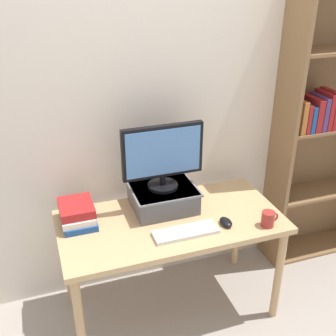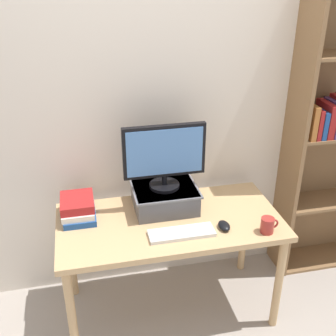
% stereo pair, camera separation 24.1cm
% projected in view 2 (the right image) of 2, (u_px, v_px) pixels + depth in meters
% --- Properties ---
extents(ground_plane, '(12.00, 12.00, 0.00)m').
position_uv_depth(ground_plane, '(170.00, 307.00, 2.81)').
color(ground_plane, '#9E9389').
extents(back_wall, '(7.00, 0.08, 2.60)m').
position_uv_depth(back_wall, '(154.00, 101.00, 2.61)').
color(back_wall, beige).
rests_on(back_wall, ground_plane).
extents(desk, '(1.32, 0.66, 0.70)m').
position_uv_depth(desk, '(170.00, 231.00, 2.53)').
color(desk, tan).
rests_on(desk, ground_plane).
extents(riser_box, '(0.39, 0.35, 0.14)m').
position_uv_depth(riser_box, '(165.00, 196.00, 2.59)').
color(riser_box, '#515156').
rests_on(riser_box, desk).
extents(computer_monitor, '(0.49, 0.18, 0.40)m').
position_uv_depth(computer_monitor, '(165.00, 155.00, 2.47)').
color(computer_monitor, black).
rests_on(computer_monitor, riser_box).
extents(keyboard, '(0.37, 0.12, 0.02)m').
position_uv_depth(keyboard, '(182.00, 233.00, 2.36)').
color(keyboard, silver).
rests_on(keyboard, desk).
extents(computer_mouse, '(0.06, 0.10, 0.04)m').
position_uv_depth(computer_mouse, '(224.00, 226.00, 2.41)').
color(computer_mouse, black).
rests_on(computer_mouse, desk).
extents(book_stack, '(0.20, 0.26, 0.13)m').
position_uv_depth(book_stack, '(78.00, 208.00, 2.50)').
color(book_stack, navy).
rests_on(book_stack, desk).
extents(coffee_mug, '(0.11, 0.08, 0.09)m').
position_uv_depth(coffee_mug, '(268.00, 225.00, 2.37)').
color(coffee_mug, '#9E2D28').
rests_on(coffee_mug, desk).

